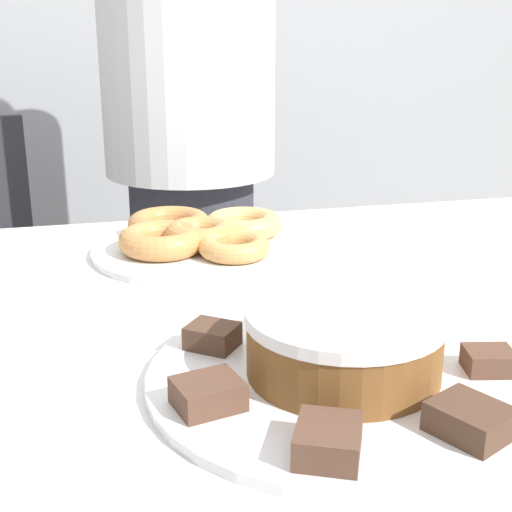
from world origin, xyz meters
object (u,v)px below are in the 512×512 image
object	(u,v)px
plate_donuts	(201,249)
frosted_cake	(344,341)
person_standing	(190,149)
plate_cake	(342,377)

from	to	relation	value
plate_donuts	frosted_cake	world-z (taller)	frosted_cake
person_standing	plate_donuts	distance (m)	0.64
plate_cake	plate_donuts	world-z (taller)	same
person_standing	plate_donuts	xyz separation A→B (m)	(-0.08, -0.64, -0.04)
person_standing	plate_cake	size ratio (longest dim) A/B	4.17
person_standing	frosted_cake	distance (m)	1.07
plate_cake	plate_donuts	xyz separation A→B (m)	(-0.06, 0.44, 0.00)
plate_donuts	frosted_cake	bearing A→B (deg)	-81.85
plate_cake	frosted_cake	size ratio (longest dim) A/B	2.00
plate_cake	frosted_cake	world-z (taller)	frosted_cake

